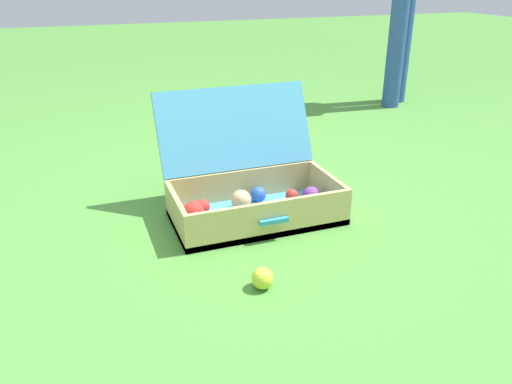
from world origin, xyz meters
name	(u,v)px	position (x,y,z in m)	size (l,w,h in m)	color
ground_plane	(256,226)	(0.00, 0.00, 0.00)	(16.00, 16.00, 0.00)	#4C8C38
open_suitcase	(250,189)	(0.02, 0.12, 0.11)	(0.65, 0.53, 0.47)	#4799C6
stray_ball_on_grass	(263,278)	(-0.13, -0.39, 0.04)	(0.07, 0.07, 0.07)	#CCDB38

